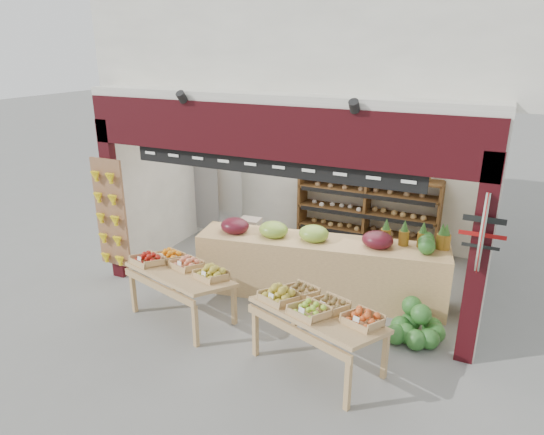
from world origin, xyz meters
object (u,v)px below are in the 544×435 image
at_px(refrigerator, 216,186).
at_px(watermelon_pile, 416,327).
at_px(display_table_left, 179,269).
at_px(mid_counter, 319,266).
at_px(display_table_right, 316,309).
at_px(back_shelving, 368,194).
at_px(cardboard_stack, 261,241).

height_order(refrigerator, watermelon_pile, refrigerator).
bearing_deg(display_table_left, mid_counter, 39.83).
xyz_separation_m(display_table_left, display_table_right, (2.17, -0.26, 0.04)).
distance_m(refrigerator, display_table_left, 3.46).
distance_m(display_table_right, watermelon_pile, 1.57).
bearing_deg(back_shelving, watermelon_pile, -62.95).
bearing_deg(watermelon_pile, display_table_left, -166.35).
height_order(cardboard_stack, display_table_right, display_table_right).
relative_size(cardboard_stack, mid_counter, 0.26).
bearing_deg(mid_counter, cardboard_stack, 144.14).
bearing_deg(refrigerator, back_shelving, 18.05).
relative_size(back_shelving, display_table_right, 1.57).
bearing_deg(mid_counter, back_shelving, 86.80).
bearing_deg(display_table_right, mid_counter, 108.89).
xyz_separation_m(cardboard_stack, mid_counter, (1.55, -1.12, 0.27)).
relative_size(display_table_left, display_table_right, 0.95).
relative_size(display_table_left, watermelon_pile, 2.23).
xyz_separation_m(back_shelving, display_table_left, (-1.74, -3.63, -0.35)).
height_order(cardboard_stack, mid_counter, mid_counter).
relative_size(mid_counter, display_table_right, 2.23).
xyz_separation_m(back_shelving, display_table_right, (0.42, -3.89, -0.31)).
height_order(back_shelving, watermelon_pile, back_shelving).
height_order(back_shelving, refrigerator, refrigerator).
xyz_separation_m(cardboard_stack, display_table_left, (-0.06, -2.47, 0.47)).
height_order(back_shelving, display_table_left, back_shelving).
bearing_deg(back_shelving, cardboard_stack, -145.50).
height_order(refrigerator, mid_counter, refrigerator).
height_order(back_shelving, mid_counter, back_shelving).
bearing_deg(watermelon_pile, refrigerator, 152.00).
relative_size(mid_counter, watermelon_pile, 5.22).
distance_m(back_shelving, mid_counter, 2.35).
bearing_deg(cardboard_stack, display_table_right, -52.40).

